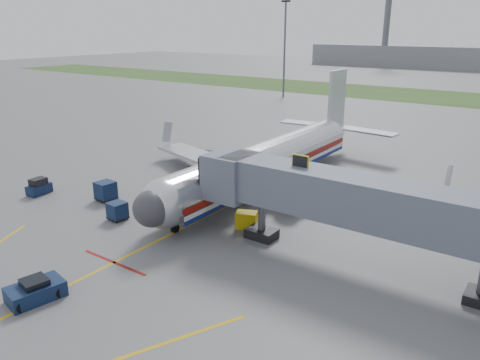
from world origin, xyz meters
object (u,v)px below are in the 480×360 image
Objects in this scene: belt_loader at (172,191)px; ramp_worker at (229,171)px; pushback_tug at (36,291)px; airliner at (267,161)px; baggage_tug at (39,187)px.

belt_loader is 2.75× the size of ramp_worker.
ramp_worker reaches higher than pushback_tug.
pushback_tug is at bearing -90.54° from airliner.
ramp_worker is (-4.40, 24.85, 0.21)m from pushback_tug.
airliner is at bearing -29.44° from ramp_worker.
airliner is 23.93× the size of ramp_worker.
pushback_tug is at bearing -33.08° from baggage_tug.
airliner is 15.39× the size of baggage_tug.
baggage_tug is 0.56× the size of belt_loader.
pushback_tug is 25.23m from ramp_worker.
ramp_worker is (11.78, 14.30, 0.06)m from baggage_tug.
belt_loader reaches higher than pushback_tug.
belt_loader is (-5.83, -7.41, -2.16)m from airliner.
ramp_worker is at bearing 100.05° from pushback_tug.
pushback_tug is at bearing -108.82° from ramp_worker.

